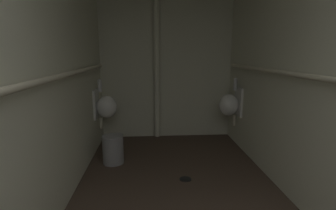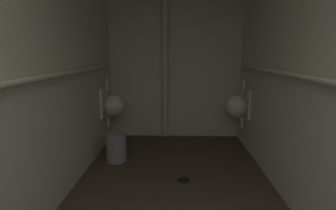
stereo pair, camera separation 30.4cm
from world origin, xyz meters
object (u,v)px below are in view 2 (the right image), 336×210
standpipe_back_wall (165,62)px  urinal_left_mid (112,105)px  waste_bin (116,147)px  urinal_right_mid (238,106)px  floor_drain (184,180)px

standpipe_back_wall → urinal_left_mid: bearing=-149.7°
standpipe_back_wall → waste_bin: bearing=-121.2°
urinal_right_mid → standpipe_back_wall: standpipe_back_wall is taller
urinal_right_mid → urinal_left_mid: bearing=-179.7°
standpipe_back_wall → floor_drain: standpipe_back_wall is taller
waste_bin → standpipe_back_wall: bearing=58.8°
urinal_right_mid → waste_bin: bearing=-161.8°
urinal_right_mid → waste_bin: (-1.74, -0.57, -0.47)m
standpipe_back_wall → floor_drain: bearing=-79.7°
urinal_left_mid → standpipe_back_wall: (0.79, 0.46, 0.64)m
urinal_right_mid → waste_bin: 1.90m
urinal_left_mid → waste_bin: bearing=-73.0°
urinal_right_mid → floor_drain: urinal_right_mid is taller
standpipe_back_wall → waste_bin: standpipe_back_wall is taller
urinal_right_mid → floor_drain: (-0.84, -1.10, -0.66)m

